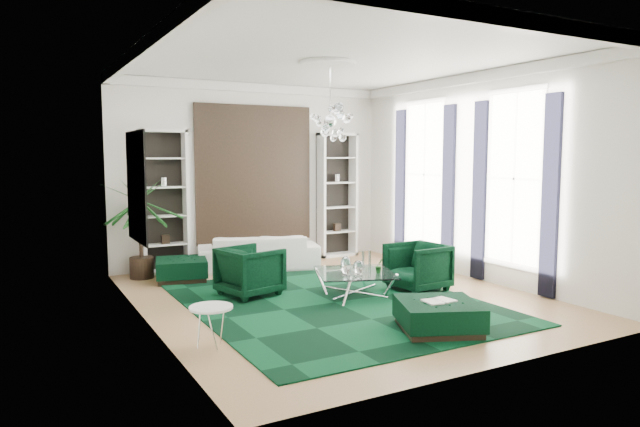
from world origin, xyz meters
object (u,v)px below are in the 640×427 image
side_table (211,328)px  palm (140,215)px  armchair_right (417,267)px  coffee_table (355,284)px  ottoman_front (438,316)px  armchair_left (250,271)px  sofa (259,252)px  ottoman_side (182,270)px

side_table → palm: size_ratio=0.22×
armchair_right → palm: size_ratio=0.37×
coffee_table → ottoman_front: bearing=-90.6°
armchair_right → ottoman_front: 2.30m
armchair_right → palm: (-3.93, 3.25, 0.79)m
armchair_right → coffee_table: armchair_right is taller
coffee_table → armchair_left: bearing=148.4°
side_table → sofa: bearing=60.7°
coffee_table → side_table: side_table is taller
sofa → armchair_left: size_ratio=2.68×
sofa → coffee_table: 2.91m
coffee_table → side_table: (-2.83, -1.29, 0.04)m
sofa → palm: 2.43m
coffee_table → palm: bearing=131.5°
coffee_table → ottoman_front: (-0.02, -2.08, -0.01)m
armchair_right → coffee_table: size_ratio=0.75×
ottoman_side → side_table: size_ratio=1.73×
armchair_left → side_table: 2.59m
coffee_table → ottoman_front: coffee_table is taller
coffee_table → ottoman_front: 2.08m
coffee_table → side_table: size_ratio=2.31×
palm → ottoman_side: bearing=-43.0°
armchair_left → palm: bearing=15.6°
armchair_left → ottoman_front: size_ratio=0.89×
ottoman_side → ottoman_front: bearing=-65.3°
sofa → side_table: sofa is taller
armchair_left → side_table: size_ratio=1.72×
armchair_left → ottoman_side: size_ratio=0.99×
side_table → palm: 4.52m
armchair_left → ottoman_front: (1.44, -2.98, -0.21)m
ottoman_side → coffee_table: bearing=-49.9°
coffee_table → ottoman_side: bearing=130.1°
palm → armchair_right: bearing=-39.6°
armchair_right → ottoman_side: armchair_right is taller
sofa → ottoman_front: (0.48, -4.95, -0.15)m
armchair_left → coffee_table: size_ratio=0.75×
armchair_left → palm: 2.69m
armchair_left → coffee_table: 1.73m
armchair_left → armchair_right: 2.84m
sofa → side_table: 4.76m
armchair_left → palm: palm is taller
sofa → ottoman_front: bearing=112.0°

